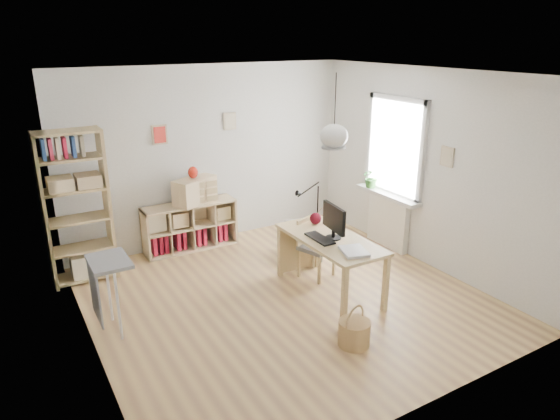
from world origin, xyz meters
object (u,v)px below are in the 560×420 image
cube_shelf (188,229)px  chair (314,244)px  desk (330,244)px  monitor (334,220)px  drawer_chest (195,190)px  tall_bookshelf (75,202)px  storage_chest (303,246)px

cube_shelf → chair: (1.12, -1.73, 0.16)m
desk → chair: bearing=78.6°
monitor → drawer_chest: (-0.91, 2.23, -0.08)m
monitor → drawer_chest: bearing=119.5°
tall_bookshelf → chair: tall_bookshelf is taller
desk → chair: 0.55m
desk → drawer_chest: drawer_chest is taller
desk → storage_chest: desk is taller
desk → tall_bookshelf: tall_bookshelf is taller
tall_bookshelf → monitor: (2.60, -1.99, -0.10)m
tall_bookshelf → chair: size_ratio=2.48×
chair → drawer_chest: bearing=100.9°
tall_bookshelf → monitor: 3.28m
desk → monitor: (0.01, -0.04, 0.33)m
desk → drawer_chest: (-0.89, 2.19, 0.25)m
chair → drawer_chest: (-0.99, 1.68, 0.45)m
desk → drawer_chest: size_ratio=2.27×
cube_shelf → tall_bookshelf: size_ratio=0.70×
storage_chest → drawer_chest: (-1.19, 1.14, 0.74)m
cube_shelf → chair: size_ratio=1.74×
desk → cube_shelf: bearing=114.6°
tall_bookshelf → storage_chest: size_ratio=2.83×
storage_chest → monitor: bearing=-81.9°
storage_chest → desk: bearing=-83.2°
chair → drawer_chest: size_ratio=1.22×
desk → storage_chest: bearing=74.0°
chair → cube_shelf: bearing=103.4°
chair → tall_bookshelf: bearing=132.1°
tall_bookshelf → drawer_chest: size_ratio=3.02×
cube_shelf → storage_chest: 1.78m
desk → storage_chest: (0.30, 1.05, -0.49)m
cube_shelf → chair: bearing=-56.9°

